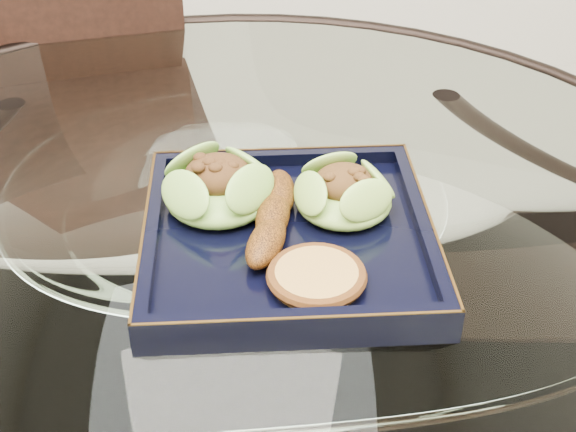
{
  "coord_description": "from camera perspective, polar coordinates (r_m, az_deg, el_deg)",
  "views": [
    {
      "loc": [
        0.03,
        -0.66,
        1.23
      ],
      "look_at": [
        0.06,
        -0.05,
        0.8
      ],
      "focal_mm": 50.0,
      "sensor_mm": 36.0,
      "label": 1
    }
  ],
  "objects": [
    {
      "name": "roasted_plantain",
      "position": [
        0.75,
        -1.08,
        -0.03
      ],
      "size": [
        0.06,
        0.15,
        0.03
      ],
      "primitive_type": "ellipsoid",
      "rotation": [
        0.0,
        0.0,
        1.39
      ],
      "color": "#69350B",
      "rests_on": "navy_plate"
    },
    {
      "name": "dining_chair",
      "position": [
        1.26,
        -14.82,
        0.87
      ],
      "size": [
        0.5,
        0.5,
        0.97
      ],
      "rotation": [
        0.0,
        0.0,
        0.22
      ],
      "color": "black",
      "rests_on": "ground"
    },
    {
      "name": "navy_plate",
      "position": [
        0.76,
        0.0,
        -1.84
      ],
      "size": [
        0.27,
        0.27,
        0.02
      ],
      "primitive_type": "cube",
      "rotation": [
        0.0,
        0.0,
        0.02
      ],
      "color": "black",
      "rests_on": "dining_table"
    },
    {
      "name": "crumb_patty",
      "position": [
        0.69,
        2.04,
        -4.4
      ],
      "size": [
        0.08,
        0.08,
        0.01
      ],
      "primitive_type": "cylinder",
      "rotation": [
        0.0,
        0.0,
        -0.11
      ],
      "color": "#B8833D",
      "rests_on": "navy_plate"
    },
    {
      "name": "dining_table",
      "position": [
        0.91,
        -3.93,
        -8.92
      ],
      "size": [
        1.13,
        1.13,
        0.77
      ],
      "color": "white",
      "rests_on": "ground"
    },
    {
      "name": "lettuce_wrap_left",
      "position": [
        0.79,
        -4.94,
        1.87
      ],
      "size": [
        0.14,
        0.14,
        0.04
      ],
      "primitive_type": "ellipsoid",
      "rotation": [
        0.0,
        0.0,
        0.36
      ],
      "color": "#5E9029",
      "rests_on": "navy_plate"
    },
    {
      "name": "lettuce_wrap_right",
      "position": [
        0.78,
        3.99,
        1.45
      ],
      "size": [
        0.1,
        0.1,
        0.03
      ],
      "primitive_type": "ellipsoid",
      "rotation": [
        0.0,
        0.0,
        -0.02
      ],
      "color": "#5D8E29",
      "rests_on": "navy_plate"
    }
  ]
}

